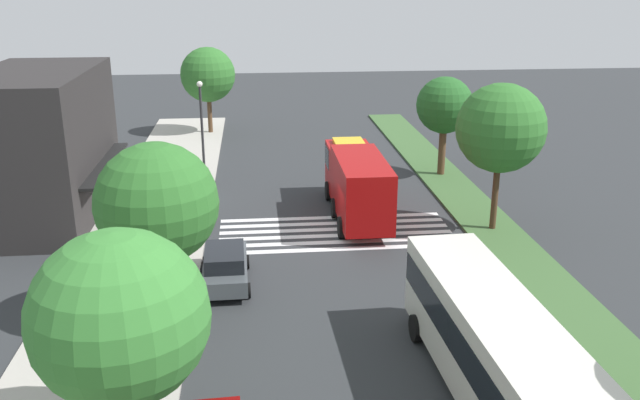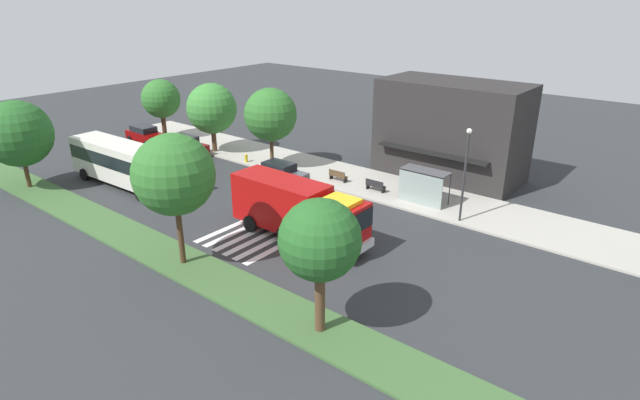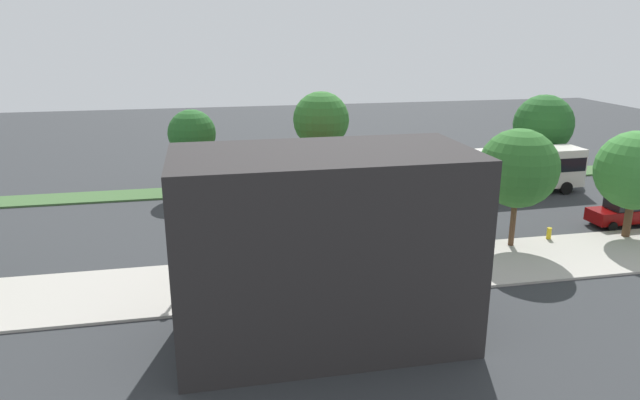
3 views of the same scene
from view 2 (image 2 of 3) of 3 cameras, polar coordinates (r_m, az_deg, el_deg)
name	(u,v)px [view 2 (image 2 of 3)]	position (r m, az deg, el deg)	size (l,w,h in m)	color
ground_plane	(281,219)	(35.85, -4.33, -2.12)	(120.00, 120.00, 0.00)	#2D3033
sidewalk	(361,181)	(42.81, 4.52, 2.08)	(60.00, 5.95, 0.14)	#ADA89E
median_strip	(184,263)	(31.03, -14.76, -6.74)	(60.00, 3.00, 0.14)	#3D6033
crosswalk	(286,221)	(35.53, -3.73, -2.32)	(4.95, 12.02, 0.01)	silver
fire_truck	(301,209)	(32.16, -2.16, -1.02)	(9.67, 2.78, 3.65)	#A50C0C
parked_car_west	(145,134)	(56.90, -18.71, 6.89)	(4.72, 2.20, 1.74)	#720505
parked_car_mid	(186,145)	(51.45, -14.55, 5.86)	(4.69, 2.17, 1.81)	#720505
parked_car_east	(281,172)	(42.51, -4.36, 3.06)	(4.53, 2.16, 1.66)	#474C51
transit_bus	(122,161)	(44.18, -20.94, 4.01)	(10.99, 3.15, 3.46)	silver
bus_stop_shelter	(423,181)	(38.21, 11.24, 2.12)	(3.50, 1.40, 2.46)	#4C4C51
bench_near_shelter	(375,185)	(40.49, 6.11, 1.61)	(1.60, 0.50, 0.90)	black
bench_west_of_shelter	(338,176)	(42.45, 1.98, 2.71)	(1.60, 0.50, 0.90)	#4C3823
street_lamp	(465,168)	(35.15, 15.70, 3.43)	(0.36, 0.36, 6.40)	#2D2D30
storefront_building	(451,130)	(44.35, 14.25, 7.45)	(11.73, 6.66, 7.95)	#282626
sidewalk_tree_far_west	(161,99)	(57.13, -17.11, 10.59)	(3.98, 3.98, 6.11)	#47301E
sidewalk_tree_west	(212,109)	(50.75, -11.84, 9.82)	(4.74, 4.74, 6.54)	#513823
sidewalk_tree_center	(270,115)	(45.03, -5.47, 9.32)	(4.54, 4.54, 6.94)	#513823
median_tree_far_west	(18,134)	(46.22, -30.30, 6.31)	(5.10, 5.10, 6.88)	#47301E
median_tree_west	(174,175)	(28.92, -15.80, 2.67)	(4.49, 4.49, 7.57)	#47301E
median_tree_center	(320,241)	(22.24, -0.01, -4.50)	(3.65, 3.65, 6.41)	#513823
fire_hydrant	(246,158)	(47.75, -8.13, 4.58)	(0.28, 0.28, 0.70)	gold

